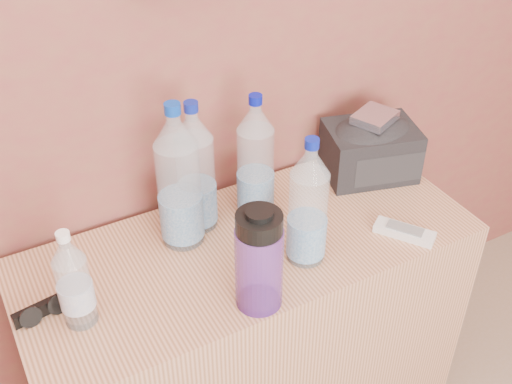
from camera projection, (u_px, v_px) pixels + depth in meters
dresser at (249, 340)px, 1.75m from camera, size 1.11×0.46×0.70m
pet_large_a at (179, 184)px, 1.46m from camera, size 0.10×0.10×0.37m
pet_large_b at (195, 173)px, 1.52m from camera, size 0.09×0.09×0.34m
pet_large_c at (256, 163)px, 1.56m from camera, size 0.09×0.09×0.33m
pet_large_d at (308, 208)px, 1.42m from camera, size 0.09×0.09×0.32m
pet_small at (74, 284)px, 1.29m from camera, size 0.07×0.07×0.24m
nalgene_bottle at (259, 259)px, 1.32m from camera, size 0.10×0.10×0.25m
sunglasses at (43, 309)px, 1.35m from camera, size 0.13×0.07×0.03m
ac_remote at (404, 232)px, 1.56m from camera, size 0.12×0.15×0.02m
toiletry_bag at (370, 148)px, 1.74m from camera, size 0.28×0.23×0.16m
foil_packet at (375, 117)px, 1.68m from camera, size 0.14×0.13×0.02m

